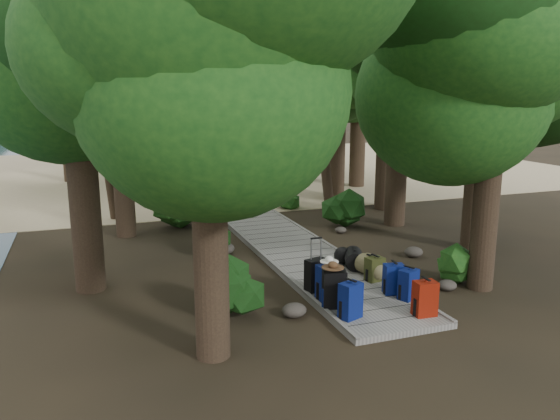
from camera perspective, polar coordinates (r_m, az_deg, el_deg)
name	(u,v)px	position (r m, az deg, el deg)	size (l,w,h in m)	color
ground	(299,256)	(13.92, 2.03, -4.80)	(120.00, 120.00, 0.00)	#2E2417
sand_beach	(186,171)	(29.07, -9.77, 4.03)	(40.00, 22.00, 0.02)	tan
boardwalk	(286,243)	(14.80, 0.60, -3.51)	(2.00, 12.00, 0.12)	gray
backpack_left_a	(351,299)	(9.91, 7.38, -9.16)	(0.39, 0.27, 0.72)	navy
backpack_left_b	(334,287)	(10.34, 5.69, -7.99)	(0.43, 0.30, 0.79)	black
backpack_left_c	(328,280)	(10.69, 5.01, -7.35)	(0.41, 0.29, 0.77)	navy
backpack_right_a	(425,297)	(10.27, 14.91, -8.74)	(0.40, 0.28, 0.71)	#891800
backpack_right_b	(408,283)	(10.98, 13.27, -7.40)	(0.37, 0.26, 0.66)	navy
backpack_right_c	(394,277)	(11.20, 11.80, -6.92)	(0.39, 0.28, 0.67)	navy
backpack_right_d	(375,268)	(11.88, 9.87, -5.97)	(0.37, 0.27, 0.57)	#323B15
duffel_right_khaki	(371,266)	(12.20, 9.53, -5.82)	(0.43, 0.64, 0.43)	brown
duffel_right_black	(354,258)	(12.69, 7.73, -5.04)	(0.43, 0.68, 0.43)	black
suitcase_on_boardwalk	(316,275)	(11.14, 3.75, -6.79)	(0.43, 0.24, 0.67)	black
lone_suitcase_on_sand	(235,190)	(21.27, -4.76, 2.06)	(0.39, 0.23, 0.62)	black
hat_brown	(333,264)	(10.13, 5.54, -5.68)	(0.42, 0.42, 0.13)	#51351E
hat_white	(329,259)	(10.55, 5.18, -5.09)	(0.36, 0.36, 0.12)	silver
kayak	(127,194)	(22.21, -15.72, 1.64)	(0.64, 2.93, 0.29)	#B50F12
sun_lounger	(280,179)	(23.81, -0.03, 3.25)	(0.66, 2.06, 0.66)	silver
tree_right_a	(494,108)	(11.77, 21.46, 9.90)	(4.52, 4.52, 7.54)	black
tree_right_b	(486,73)	(14.82, 20.70, 13.29)	(5.09, 5.09, 9.09)	black
tree_right_c	(401,73)	(17.04, 12.52, 13.77)	(5.33, 5.33, 9.23)	black
tree_right_d	(393,33)	(19.51, 11.75, 17.66)	(6.55, 6.55, 12.00)	black
tree_right_e	(338,72)	(21.37, 6.11, 14.17)	(5.35, 5.35, 9.64)	black
tree_right_f	(360,74)	(23.98, 8.33, 13.85)	(5.38, 5.38, 9.60)	black
tree_left_a	(207,108)	(8.01, -7.68, 10.47)	(4.62, 4.62, 7.70)	black
tree_left_b	(75,76)	(11.60, -20.65, 13.00)	(4.87, 4.87, 8.77)	black
tree_left_c	(118,93)	(15.91, -16.57, 11.61)	(4.64, 4.64, 8.08)	black
tree_back_a	(152,77)	(27.31, -13.24, 13.36)	(5.49, 5.49, 9.51)	black
tree_back_b	(210,73)	(29.22, -7.30, 14.04)	(5.64, 5.64, 10.08)	black
tree_back_c	(291,87)	(29.18, 1.12, 12.68)	(4.77, 4.77, 8.59)	black
tree_back_d	(64,87)	(26.82, -21.67, 11.89)	(5.16, 5.16, 8.61)	black
palm_right_a	(332,89)	(19.63, 5.44, 12.43)	(4.88, 4.88, 8.32)	#134415
palm_right_b	(308,81)	(25.56, 2.95, 13.27)	(4.70, 4.70, 9.08)	#134415
palm_right_c	(253,97)	(25.62, -2.85, 11.71)	(4.83, 4.83, 7.68)	#134415
palm_left_a	(101,119)	(18.19, -18.18, 9.05)	(4.09, 4.09, 6.51)	#134415
rock_left_a	(294,310)	(10.26, 1.50, -10.42)	(0.46, 0.42, 0.26)	#4C473F
rock_left_b	(221,288)	(11.45, -6.22, -8.13)	(0.39, 0.35, 0.21)	#4C473F
rock_left_c	(223,249)	(14.05, -5.94, -4.03)	(0.57, 0.52, 0.32)	#4C473F
rock_left_d	(200,227)	(16.58, -8.40, -1.80)	(0.33, 0.30, 0.18)	#4C473F
rock_right_a	(447,285)	(12.07, 17.08, -7.52)	(0.40, 0.36, 0.22)	#4C473F
rock_right_b	(414,252)	(14.20, 13.79, -4.28)	(0.47, 0.42, 0.26)	#4C473F
rock_right_c	(341,230)	(16.19, 6.37, -2.08)	(0.34, 0.31, 0.19)	#4C473F
shrub_left_a	(229,287)	(10.21, -5.35, -7.99)	(1.24, 1.24, 1.11)	#154414
shrub_left_b	(215,239)	(13.87, -6.83, -3.07)	(0.97, 0.97, 0.87)	#154414
shrub_left_c	(174,209)	(16.91, -10.97, 0.11)	(1.31, 1.31, 1.18)	#154414
shrub_right_a	(453,265)	(12.48, 17.63, -5.55)	(0.87, 0.87, 0.78)	#154414
shrub_right_b	(340,209)	(16.81, 6.31, 0.11)	(1.26, 1.26, 1.13)	#154414
shrub_right_c	(289,199)	(19.43, 0.91, 1.18)	(0.78, 0.78, 0.70)	#154414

